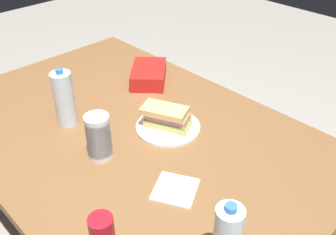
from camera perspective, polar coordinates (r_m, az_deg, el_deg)
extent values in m
cube|color=brown|center=(1.49, -5.95, -2.32)|extent=(1.56, 1.04, 0.04)
cylinder|color=brown|center=(2.39, -7.83, 1.80)|extent=(0.07, 0.07, 0.73)
cylinder|color=white|center=(1.47, 0.00, -1.42)|extent=(0.25, 0.25, 0.01)
cube|color=#DBB26B|center=(1.46, 0.00, -0.85)|extent=(0.19, 0.15, 0.02)
cube|color=#599E3F|center=(1.45, 0.00, -0.33)|extent=(0.18, 0.15, 0.01)
cube|color=#C6727A|center=(1.44, 0.00, 0.13)|extent=(0.18, 0.14, 0.02)
cube|color=yellow|center=(1.43, 0.00, 0.56)|extent=(0.17, 0.13, 0.01)
cube|color=#DBB26B|center=(1.42, -0.54, 1.04)|extent=(0.19, 0.15, 0.02)
cylinder|color=maroon|center=(1.04, -9.80, -16.95)|extent=(0.07, 0.07, 0.12)
cube|color=red|center=(1.78, -2.92, 6.48)|extent=(0.27, 0.27, 0.07)
cylinder|color=blue|center=(0.88, 9.43, -13.22)|extent=(0.03, 0.03, 0.02)
cylinder|color=silver|center=(1.33, -10.18, -4.11)|extent=(0.08, 0.08, 0.09)
cylinder|color=silver|center=(1.32, -10.26, -3.49)|extent=(0.08, 0.08, 0.09)
cylinder|color=silver|center=(1.31, -10.34, -2.87)|extent=(0.08, 0.08, 0.09)
cylinder|color=silver|center=(1.30, -10.42, -2.23)|extent=(0.08, 0.08, 0.09)
cylinder|color=silver|center=(1.29, -10.50, -1.59)|extent=(0.08, 0.08, 0.09)
cylinder|color=silver|center=(1.50, -15.27, 2.71)|extent=(0.08, 0.08, 0.22)
cylinder|color=blue|center=(1.44, -15.96, 6.67)|extent=(0.03, 0.03, 0.02)
cube|color=white|center=(1.21, 1.10, -10.71)|extent=(0.18, 0.18, 0.01)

